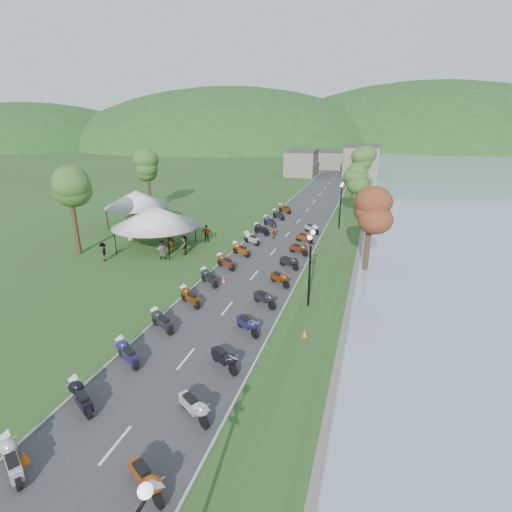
% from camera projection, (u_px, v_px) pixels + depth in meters
% --- Properties ---
extents(road, '(7.00, 120.00, 0.02)m').
position_uv_depth(road, '(298.00, 221.00, 47.78)').
color(road, '#37373A').
rests_on(road, ground).
extents(hills_backdrop, '(360.00, 120.00, 76.00)m').
position_uv_depth(hills_backdrop, '(363.00, 142.00, 192.18)').
color(hills_backdrop, '#285621').
rests_on(hills_backdrop, ground).
extents(far_building, '(18.00, 16.00, 5.00)m').
position_uv_depth(far_building, '(329.00, 161.00, 88.11)').
color(far_building, '#756C5B').
rests_on(far_building, ground).
extents(moto_row_left, '(2.60, 51.15, 1.10)m').
position_uv_depth(moto_row_left, '(210.00, 278.00, 29.60)').
color(moto_row_left, '#331411').
rests_on(moto_row_left, ground).
extents(moto_row_right, '(2.60, 38.72, 1.10)m').
position_uv_depth(moto_row_right, '(265.00, 298.00, 26.34)').
color(moto_row_right, '#331411').
rests_on(moto_row_right, ground).
extents(vendor_tent_main, '(5.38, 5.38, 4.00)m').
position_uv_depth(vendor_tent_main, '(156.00, 228.00, 37.41)').
color(vendor_tent_main, silver).
rests_on(vendor_tent_main, ground).
extents(vendor_tent_side, '(4.75, 4.75, 4.00)m').
position_uv_depth(vendor_tent_side, '(137.00, 208.00, 45.40)').
color(vendor_tent_side, silver).
rests_on(vendor_tent_side, ground).
extents(tree_park_left, '(3.57, 3.57, 9.92)m').
position_uv_depth(tree_park_left, '(71.00, 200.00, 34.93)').
color(tree_park_left, '#3F6D29').
rests_on(tree_park_left, ground).
extents(tree_lakeside, '(2.83, 2.83, 7.85)m').
position_uv_depth(tree_lakeside, '(369.00, 223.00, 31.51)').
color(tree_lakeside, '#3F6D29').
rests_on(tree_lakeside, ground).
extents(pedestrian_a, '(0.79, 0.71, 1.77)m').
position_uv_depth(pedestrian_a, '(171.00, 253.00, 36.78)').
color(pedestrian_a, slate).
rests_on(pedestrian_a, ground).
extents(pedestrian_b, '(0.93, 0.70, 1.71)m').
position_uv_depth(pedestrian_b, '(162.00, 259.00, 35.25)').
color(pedestrian_b, slate).
rests_on(pedestrian_b, ground).
extents(pedestrian_c, '(0.99, 1.08, 1.61)m').
position_uv_depth(pedestrian_c, '(104.00, 261.00, 34.77)').
color(pedestrian_c, slate).
rests_on(pedestrian_c, ground).
extents(traffic_cone_near, '(0.36, 0.36, 0.56)m').
position_uv_depth(traffic_cone_near, '(24.00, 457.00, 14.42)').
color(traffic_cone_near, '#F2590C').
rests_on(traffic_cone_near, ground).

